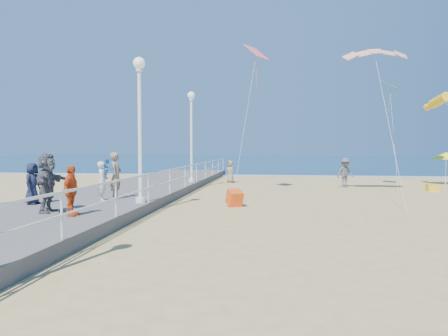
# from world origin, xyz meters

# --- Properties ---
(ground) EXTENTS (160.00, 160.00, 0.00)m
(ground) POSITION_xyz_m (0.00, 0.00, 0.00)
(ground) COLOR tan
(ground) RESTS_ON ground
(ocean) EXTENTS (160.00, 90.00, 0.05)m
(ocean) POSITION_xyz_m (0.00, 65.00, 0.01)
(ocean) COLOR #0D3050
(ocean) RESTS_ON ground
(surf_line) EXTENTS (160.00, 1.20, 0.04)m
(surf_line) POSITION_xyz_m (0.00, 20.50, 0.03)
(surf_line) COLOR silver
(surf_line) RESTS_ON ground
(boardwalk) EXTENTS (5.00, 44.00, 0.40)m
(boardwalk) POSITION_xyz_m (-7.50, 0.00, 0.20)
(boardwalk) COLOR slate
(boardwalk) RESTS_ON ground
(railing) EXTENTS (0.05, 42.00, 0.55)m
(railing) POSITION_xyz_m (-5.05, 0.00, 1.25)
(railing) COLOR white
(railing) RESTS_ON boardwalk
(lamp_post_mid) EXTENTS (0.44, 0.44, 5.32)m
(lamp_post_mid) POSITION_xyz_m (-5.35, 0.00, 3.66)
(lamp_post_mid) COLOR white
(lamp_post_mid) RESTS_ON boardwalk
(lamp_post_far) EXTENTS (0.44, 0.44, 5.32)m
(lamp_post_far) POSITION_xyz_m (-5.35, 9.00, 3.66)
(lamp_post_far) COLOR white
(lamp_post_far) RESTS_ON boardwalk
(woman_holding_toddler) EXTENTS (0.55, 0.65, 1.50)m
(woman_holding_toddler) POSITION_xyz_m (-7.00, 0.38, 1.15)
(woman_holding_toddler) COLOR silver
(woman_holding_toddler) RESTS_ON boardwalk
(toddler_held) EXTENTS (0.41, 0.45, 0.76)m
(toddler_held) POSITION_xyz_m (-6.85, 0.53, 1.63)
(toddler_held) COLOR teal
(toddler_held) RESTS_ON boardwalk
(spectator_3) EXTENTS (0.42, 0.90, 1.51)m
(spectator_3) POSITION_xyz_m (-6.42, -3.06, 1.16)
(spectator_3) COLOR #CE4A19
(spectator_3) RESTS_ON boardwalk
(spectator_4) EXTENTS (0.48, 0.73, 1.49)m
(spectator_4) POSITION_xyz_m (-9.06, -0.90, 1.15)
(spectator_4) COLOR #171C33
(spectator_4) RESTS_ON boardwalk
(spectator_5) EXTENTS (0.75, 1.78, 1.86)m
(spectator_5) POSITION_xyz_m (-7.49, -2.52, 1.33)
(spectator_5) COLOR #525156
(spectator_5) RESTS_ON boardwalk
(spectator_6) EXTENTS (0.48, 0.70, 1.85)m
(spectator_6) POSITION_xyz_m (-6.71, 1.03, 1.32)
(spectator_6) COLOR #88725E
(spectator_6) RESTS_ON boardwalk
(beach_walker_a) EXTENTS (1.36, 1.14, 1.82)m
(beach_walker_a) POSITION_xyz_m (3.84, 11.05, 0.91)
(beach_walker_a) COLOR #4F4F53
(beach_walker_a) RESTS_ON ground
(beach_walker_c) EXTENTS (0.85, 0.90, 1.55)m
(beach_walker_c) POSITION_xyz_m (-3.53, 13.26, 0.77)
(beach_walker_c) COLOR gray
(beach_walker_c) RESTS_ON ground
(box_kite) EXTENTS (0.82, 0.89, 0.74)m
(box_kite) POSITION_xyz_m (-2.07, 2.11, 0.30)
(box_kite) COLOR red
(box_kite) RESTS_ON ground
(beach_umbrella) EXTENTS (1.90, 1.90, 2.14)m
(beach_umbrella) POSITION_xyz_m (10.67, 13.62, 1.91)
(beach_umbrella) COLOR white
(beach_umbrella) RESTS_ON ground
(beach_chair_left) EXTENTS (0.55, 0.55, 0.40)m
(beach_chair_left) POSITION_xyz_m (8.22, 9.21, 0.20)
(beach_chair_left) COLOR yellow
(beach_chair_left) RESTS_ON ground
(kite_parafoil) EXTENTS (3.11, 0.94, 0.65)m
(kite_parafoil) POSITION_xyz_m (4.48, 6.75, 7.22)
(kite_parafoil) COLOR #F2561C
(kite_windsock) EXTENTS (0.98, 2.52, 1.05)m
(kite_windsock) POSITION_xyz_m (9.18, 11.07, 5.23)
(kite_windsock) COLOR yellow
(kite_diamond_pink) EXTENTS (1.38, 1.47, 0.77)m
(kite_diamond_pink) POSITION_xyz_m (-1.44, 6.90, 7.39)
(kite_diamond_pink) COLOR #FF5D64
(kite_diamond_green) EXTENTS (1.26, 1.33, 0.56)m
(kite_diamond_green) POSITION_xyz_m (6.35, 11.09, 6.18)
(kite_diamond_green) COLOR #22A268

